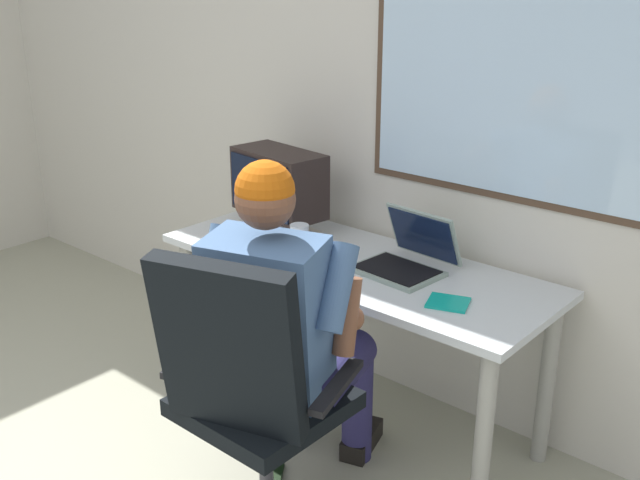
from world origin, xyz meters
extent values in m
cube|color=beige|center=(0.00, 2.50, 1.33)|extent=(5.87, 0.06, 2.66)
cube|color=#4C3828|center=(0.65, 2.47, 1.49)|extent=(1.20, 0.01, 1.00)
cube|color=silver|center=(0.65, 2.46, 1.49)|extent=(1.14, 0.02, 0.94)
cylinder|color=gray|center=(-0.56, 1.88, 0.35)|extent=(0.06, 0.06, 0.69)
cylinder|color=gray|center=(0.96, 1.88, 0.35)|extent=(0.06, 0.06, 0.69)
cylinder|color=gray|center=(-0.56, 2.37, 0.35)|extent=(0.06, 0.06, 0.69)
cylinder|color=gray|center=(0.96, 2.37, 0.35)|extent=(0.06, 0.06, 0.69)
cube|color=silver|center=(0.20, 2.13, 0.71)|extent=(1.66, 0.63, 0.03)
cylinder|color=#3F3F44|center=(0.38, 1.43, 0.23)|extent=(0.05, 0.05, 0.42)
cube|color=black|center=(0.38, 1.43, 0.46)|extent=(0.49, 0.49, 0.06)
cube|color=black|center=(0.44, 1.23, 0.78)|extent=(0.49, 0.29, 0.57)
cube|color=black|center=(0.63, 1.51, 0.59)|extent=(0.15, 0.34, 0.02)
cube|color=black|center=(0.13, 1.35, 0.59)|extent=(0.15, 0.34, 0.02)
cylinder|color=navy|center=(0.47, 1.71, 0.49)|extent=(0.27, 0.44, 0.15)
cylinder|color=navy|center=(0.41, 1.91, 0.25)|extent=(0.12, 0.12, 0.49)
cube|color=black|center=(0.39, 1.96, 0.04)|extent=(0.17, 0.26, 0.08)
cylinder|color=navy|center=(0.16, 1.61, 0.49)|extent=(0.27, 0.44, 0.15)
cylinder|color=navy|center=(0.10, 1.81, 0.25)|extent=(0.12, 0.12, 0.49)
cube|color=black|center=(0.08, 1.87, 0.04)|extent=(0.17, 0.26, 0.08)
cube|color=#44628C|center=(0.38, 1.46, 0.77)|extent=(0.44, 0.37, 0.57)
sphere|color=brown|center=(0.38, 1.46, 1.17)|extent=(0.19, 0.19, 0.19)
sphere|color=#C5580E|center=(0.38, 1.46, 1.20)|extent=(0.19, 0.19, 0.19)
cylinder|color=#44628C|center=(0.57, 1.58, 0.89)|extent=(0.15, 0.24, 0.29)
cylinder|color=brown|center=(0.55, 1.66, 0.76)|extent=(0.11, 0.16, 0.27)
sphere|color=brown|center=(0.54, 1.70, 0.73)|extent=(0.09, 0.09, 0.09)
cylinder|color=#44628C|center=(0.15, 1.44, 0.89)|extent=(0.15, 0.22, 0.29)
cylinder|color=brown|center=(0.11, 1.58, 0.85)|extent=(0.11, 0.15, 0.27)
sphere|color=brown|center=(0.08, 1.67, 0.91)|extent=(0.09, 0.09, 0.09)
cube|color=beige|center=(-0.25, 2.17, 0.73)|extent=(0.33, 0.28, 0.02)
cylinder|color=beige|center=(-0.25, 2.17, 0.78)|extent=(0.04, 0.04, 0.07)
cube|color=black|center=(-0.25, 2.17, 0.96)|extent=(0.45, 0.26, 0.28)
cube|color=black|center=(-0.26, 2.06, 0.96)|extent=(0.38, 0.06, 0.24)
cube|color=gray|center=(0.41, 2.13, 0.73)|extent=(0.34, 0.26, 0.02)
cube|color=black|center=(0.41, 2.13, 0.74)|extent=(0.30, 0.23, 0.00)
cube|color=gray|center=(0.43, 2.29, 0.84)|extent=(0.33, 0.12, 0.21)
cube|color=#0F1933|center=(0.43, 2.28, 0.84)|extent=(0.30, 0.10, 0.19)
cylinder|color=silver|center=(0.04, 1.98, 0.73)|extent=(0.07, 0.07, 0.00)
cylinder|color=silver|center=(0.04, 1.98, 0.77)|extent=(0.01, 0.01, 0.08)
cylinder|color=silver|center=(0.04, 1.98, 0.84)|extent=(0.08, 0.08, 0.07)
cylinder|color=#5A090F|center=(0.04, 1.98, 0.82)|extent=(0.07, 0.07, 0.03)
cube|color=#10A090|center=(0.71, 2.02, 0.73)|extent=(0.18, 0.17, 0.01)
camera|label=1|loc=(1.94, -0.08, 1.84)|focal=41.87mm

